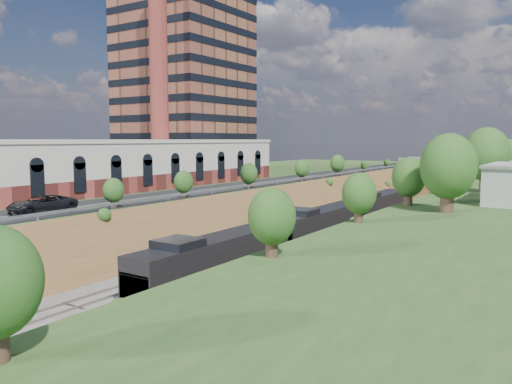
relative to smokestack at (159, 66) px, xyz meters
The scene contains 15 objects.
platform_left 23.05m from the smokestack, 53.13° to the left, with size 44.00×180.00×5.00m, color #2B5021.
embankment_left 35.58m from the smokestack, ahead, with size 7.07×180.00×7.07m, color brown.
embankment_right 53.39m from the smokestack, ahead, with size 7.07×180.00×7.07m, color brown.
rail_left_track 41.86m from the smokestack, ahead, with size 1.58×180.00×0.18m, color gray.
rail_right_track 46.11m from the smokestack, ahead, with size 1.58×180.00×0.18m, color gray.
road 28.88m from the smokestack, 11.04° to the left, with size 8.00×180.00×0.10m, color black.
guardrail 31.59m from the smokestack, ahead, with size 0.10×171.00×0.70m.
commercial_building 25.69m from the smokestack, 66.04° to the right, with size 14.30×62.30×7.00m.
highrise_tower 19.55m from the smokestack, 116.57° to the left, with size 22.00×22.00×53.90m.
smokestack is the anchor object (origin of this frame).
overpass 77.82m from the smokestack, 61.39° to the left, with size 24.50×8.30×7.40m.
tree_right_large 57.52m from the smokestack, 16.80° to the right, with size 5.25×5.25×7.61m.
tree_left_crest 46.95m from the smokestack, 56.09° to the right, with size 2.45×2.45×3.55m.
freight_train 59.14m from the smokestack, 45.17° to the left, with size 3.09×157.52×4.61m.
suv 47.57m from the smokestack, 60.59° to the right, with size 2.87×6.22×1.73m, color black.
Camera 1 is at (27.66, -9.76, 11.97)m, focal length 35.00 mm.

